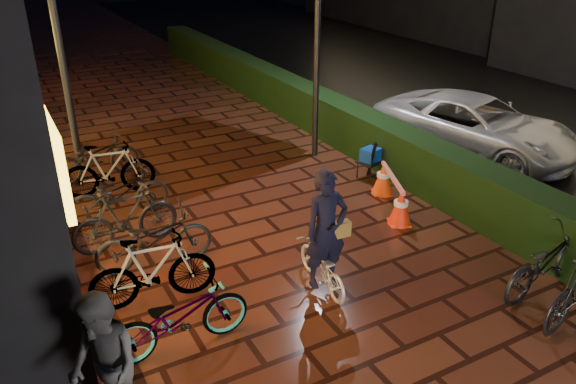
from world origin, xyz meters
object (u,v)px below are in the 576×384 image
van (475,126)px  cart_assembly (371,157)px  cyclist (324,247)px  bystander_person (104,368)px  traffic_barrier (391,192)px

van → cart_assembly: size_ratio=5.02×
van → cyclist: 6.46m
bystander_person → cart_assembly: (6.14, 3.93, -0.36)m
bystander_person → traffic_barrier: 6.29m
cyclist → cart_assembly: size_ratio=2.02×
van → cart_assembly: (-2.89, -0.00, -0.18)m
bystander_person → traffic_barrier: bystander_person is taller
bystander_person → cyclist: (3.24, 1.09, -0.14)m
cyclist → cart_assembly: cyclist is taller
van → bystander_person: bearing=-173.6°
bystander_person → cyclist: bearing=98.1°
cyclist → cart_assembly: 4.07m
cyclist → traffic_barrier: bearing=32.5°
van → traffic_barrier: 3.61m
bystander_person → traffic_barrier: size_ratio=1.05×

